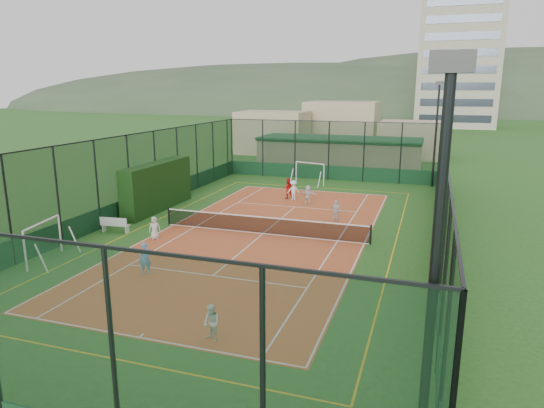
# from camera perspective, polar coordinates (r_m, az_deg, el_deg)

# --- Properties ---
(ground) EXTENTS (300.00, 300.00, 0.00)m
(ground) POSITION_cam_1_polar(r_m,az_deg,el_deg) (26.45, -1.07, -3.53)
(ground) COLOR #28591E
(ground) RESTS_ON ground
(court_slab) EXTENTS (11.17, 23.97, 0.01)m
(court_slab) POSITION_cam_1_polar(r_m,az_deg,el_deg) (26.45, -1.07, -3.52)
(court_slab) COLOR #C95A2C
(court_slab) RESTS_ON ground
(tennis_net) EXTENTS (11.67, 0.12, 1.06)m
(tennis_net) POSITION_cam_1_polar(r_m,az_deg,el_deg) (26.30, -1.08, -2.42)
(tennis_net) COLOR black
(tennis_net) RESTS_ON ground
(perimeter_fence) EXTENTS (18.12, 34.12, 5.00)m
(perimeter_fence) POSITION_cam_1_polar(r_m,az_deg,el_deg) (25.83, -1.09, 1.78)
(perimeter_fence) COLOR black
(perimeter_fence) RESTS_ON ground
(floodlight_se) EXTENTS (0.60, 0.26, 8.25)m
(floodlight_se) POSITION_cam_1_polar(r_m,az_deg,el_deg) (8.10, 18.06, -13.84)
(floodlight_se) COLOR black
(floodlight_se) RESTS_ON ground
(floodlight_ne) EXTENTS (0.60, 0.26, 8.25)m
(floodlight_ne) POSITION_cam_1_polar(r_m,az_deg,el_deg) (40.60, 18.70, 7.69)
(floodlight_ne) COLOR black
(floodlight_ne) RESTS_ON ground
(clubhouse) EXTENTS (15.20, 7.20, 3.15)m
(clubhouse) POSITION_cam_1_polar(r_m,az_deg,el_deg) (47.01, 7.91, 5.85)
(clubhouse) COLOR tan
(clubhouse) RESTS_ON ground
(apartment_tower) EXTENTS (15.00, 12.00, 30.00)m
(apartment_tower) POSITION_cam_1_polar(r_m,az_deg,el_deg) (106.14, 21.17, 16.57)
(apartment_tower) COLOR beige
(apartment_tower) RESTS_ON ground
(distant_hills) EXTENTS (200.00, 60.00, 24.00)m
(distant_hills) POSITION_cam_1_polar(r_m,az_deg,el_deg) (174.21, 15.85, 10.48)
(distant_hills) COLOR #384C33
(distant_hills) RESTS_ON ground
(hedge_left) EXTENTS (1.05, 7.01, 3.07)m
(hedge_left) POSITION_cam_1_polar(r_m,az_deg,el_deg) (32.25, -13.31, 2.04)
(hedge_left) COLOR black
(hedge_left) RESTS_ON ground
(white_bench) EXTENTS (1.64, 0.60, 0.90)m
(white_bench) POSITION_cam_1_polar(r_m,az_deg,el_deg) (27.97, -17.95, -2.29)
(white_bench) COLOR white
(white_bench) RESTS_ON ground
(futsal_goal_near) EXTENTS (2.92, 1.33, 1.81)m
(futsal_goal_near) POSITION_cam_1_polar(r_m,az_deg,el_deg) (24.48, -25.29, -4.06)
(futsal_goal_near) COLOR white
(futsal_goal_near) RESTS_ON ground
(futsal_goal_far) EXTENTS (2.85, 1.57, 1.77)m
(futsal_goal_far) POSITION_cam_1_polar(r_m,az_deg,el_deg) (39.98, 4.46, 3.59)
(futsal_goal_far) COLOR white
(futsal_goal_far) RESTS_ON ground
(child_near_left) EXTENTS (0.69, 0.68, 1.21)m
(child_near_left) POSITION_cam_1_polar(r_m,az_deg,el_deg) (26.11, -13.66, -2.75)
(child_near_left) COLOR silver
(child_near_left) RESTS_ON court_slab
(child_near_mid) EXTENTS (0.59, 0.53, 1.36)m
(child_near_mid) POSITION_cam_1_polar(r_m,az_deg,el_deg) (21.37, -14.68, -6.24)
(child_near_mid) COLOR #4991D0
(child_near_mid) RESTS_ON court_slab
(child_near_right) EXTENTS (0.72, 0.67, 1.19)m
(child_near_right) POSITION_cam_1_polar(r_m,az_deg,el_deg) (15.67, -7.12, -13.73)
(child_near_right) COLOR white
(child_near_right) RESTS_ON court_slab
(child_far_left) EXTENTS (1.04, 0.93, 1.39)m
(child_far_left) POSITION_cam_1_polar(r_m,az_deg,el_deg) (34.23, 2.52, 1.63)
(child_far_left) COLOR white
(child_far_left) RESTS_ON court_slab
(child_far_right) EXTENTS (0.79, 0.42, 1.28)m
(child_far_right) POSITION_cam_1_polar(r_m,az_deg,el_deg) (28.98, 7.55, -0.79)
(child_far_right) COLOR silver
(child_far_right) RESTS_ON court_slab
(child_far_back) EXTENTS (1.26, 0.69, 1.30)m
(child_far_back) POSITION_cam_1_polar(r_m,az_deg,el_deg) (33.11, 4.27, 1.11)
(child_far_back) COLOR white
(child_far_back) RESTS_ON court_slab
(coach) EXTENTS (0.91, 0.85, 1.50)m
(coach) POSITION_cam_1_polar(r_m,az_deg,el_deg) (34.64, 1.87, 1.87)
(coach) COLOR red
(coach) RESTS_ON court_slab
(tennis_balls) EXTENTS (2.90, 0.90, 0.07)m
(tennis_balls) POSITION_cam_1_polar(r_m,az_deg,el_deg) (27.57, -1.97, -2.72)
(tennis_balls) COLOR #CCE033
(tennis_balls) RESTS_ON court_slab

